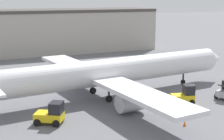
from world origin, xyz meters
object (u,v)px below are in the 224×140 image
object	(u,v)px
airplane	(105,73)
pushback_tug	(185,95)
ground_crew_worker	(193,90)
safety_cone_near	(185,123)
baggage_tug	(52,114)

from	to	relation	value
airplane	pushback_tug	xyz separation A→B (m)	(8.10, -6.75, -2.28)
ground_crew_worker	safety_cone_near	xyz separation A→B (m)	(-7.53, -8.65, -0.64)
airplane	pushback_tug	size ratio (longest dim) A/B	13.68
baggage_tug	ground_crew_worker	bearing A→B (deg)	38.75
baggage_tug	safety_cone_near	xyz separation A→B (m)	(12.72, -6.28, -0.84)
safety_cone_near	airplane	bearing A→B (deg)	105.22
airplane	baggage_tug	world-z (taller)	airplane
airplane	safety_cone_near	world-z (taller)	airplane
ground_crew_worker	safety_cone_near	distance (m)	11.49
ground_crew_worker	baggage_tug	world-z (taller)	baggage_tug
airplane	pushback_tug	bearing A→B (deg)	-46.34
ground_crew_worker	pushback_tug	size ratio (longest dim) A/B	0.56
pushback_tug	safety_cone_near	bearing A→B (deg)	-109.95
ground_crew_worker	safety_cone_near	bearing A→B (deg)	-150.46
pushback_tug	safety_cone_near	xyz separation A→B (m)	(-4.51, -6.45, -0.81)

